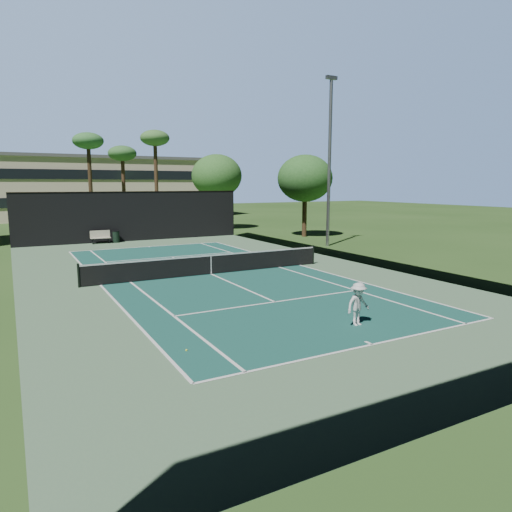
{
  "coord_description": "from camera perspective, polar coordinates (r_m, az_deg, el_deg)",
  "views": [
    {
      "loc": [
        -8.95,
        -21.34,
        4.59
      ],
      "look_at": [
        1.0,
        -3.0,
        1.3
      ],
      "focal_mm": 32.0,
      "sensor_mm": 36.0,
      "label": 1
    }
  ],
  "objects": [
    {
      "name": "ground",
      "position": [
        23.59,
        -5.62,
        -2.3
      ],
      "size": [
        160.0,
        160.0,
        0.0
      ],
      "primitive_type": "plane",
      "color": "#2A4D1D",
      "rests_on": "ground"
    },
    {
      "name": "apron_slab",
      "position": [
        23.59,
        -5.62,
        -2.29
      ],
      "size": [
        18.0,
        32.0,
        0.01
      ],
      "primitive_type": "cube",
      "color": "#547856",
      "rests_on": "ground"
    },
    {
      "name": "court_surface",
      "position": [
        23.58,
        -5.62,
        -2.27
      ],
      "size": [
        10.97,
        23.77,
        0.01
      ],
      "primitive_type": "cube",
      "color": "#195147",
      "rests_on": "ground"
    },
    {
      "name": "court_lines",
      "position": [
        23.58,
        -5.62,
        -2.26
      ],
      "size": [
        11.07,
        23.87,
        0.01
      ],
      "color": "white",
      "rests_on": "ground"
    },
    {
      "name": "tennis_net",
      "position": [
        23.49,
        -5.64,
        -0.97
      ],
      "size": [
        12.9,
        0.1,
        1.1
      ],
      "color": "black",
      "rests_on": "ground"
    },
    {
      "name": "fence",
      "position": [
        23.34,
        -5.76,
        2.56
      ],
      "size": [
        18.04,
        32.05,
        4.03
      ],
      "color": "black",
      "rests_on": "ground"
    },
    {
      "name": "player",
      "position": [
        15.33,
        12.66,
        -5.89
      ],
      "size": [
        0.97,
        0.61,
        1.44
      ],
      "primitive_type": "imported",
      "rotation": [
        0.0,
        0.0,
        0.09
      ],
      "color": "silver",
      "rests_on": "ground"
    },
    {
      "name": "tennis_ball_a",
      "position": [
        13.05,
        -8.69,
        -11.57
      ],
      "size": [
        0.06,
        0.06,
        0.06
      ],
      "primitive_type": "sphere",
      "color": "#DCEF36",
      "rests_on": "ground"
    },
    {
      "name": "tennis_ball_b",
      "position": [
        26.69,
        -15.34,
        -1.18
      ],
      "size": [
        0.08,
        0.08,
        0.08
      ],
      "primitive_type": "sphere",
      "color": "gold",
      "rests_on": "ground"
    },
    {
      "name": "tennis_ball_c",
      "position": [
        26.47,
        -3.73,
        -0.98
      ],
      "size": [
        0.06,
        0.06,
        0.06
      ],
      "primitive_type": "sphere",
      "color": "#B8D12F",
      "rests_on": "ground"
    },
    {
      "name": "tennis_ball_d",
      "position": [
        27.46,
        -14.65,
        -0.88
      ],
      "size": [
        0.07,
        0.07,
        0.07
      ],
      "primitive_type": "sphere",
      "color": "#C2E433",
      "rests_on": "ground"
    },
    {
      "name": "park_bench",
      "position": [
        37.61,
        -18.88,
        2.3
      ],
      "size": [
        1.5,
        0.45,
        1.02
      ],
      "color": "beige",
      "rests_on": "ground"
    },
    {
      "name": "trash_bin",
      "position": [
        37.86,
        -17.1,
        2.33
      ],
      "size": [
        0.56,
        0.56,
        0.95
      ],
      "color": "black",
      "rests_on": "ground"
    },
    {
      "name": "palm_a",
      "position": [
        46.01,
        -20.23,
        12.91
      ],
      "size": [
        2.8,
        2.8,
        9.32
      ],
      "color": "#412E1C",
      "rests_on": "ground"
    },
    {
      "name": "palm_b",
      "position": [
        48.56,
        -16.36,
        11.87
      ],
      "size": [
        2.8,
        2.8,
        8.42
      ],
      "color": "#4D3221",
      "rests_on": "ground"
    },
    {
      "name": "palm_c",
      "position": [
        46.36,
        -12.51,
        13.72
      ],
      "size": [
        2.8,
        2.8,
        9.77
      ],
      "color": "#4C3320",
      "rests_on": "ground"
    },
    {
      "name": "decid_tree_a",
      "position": [
        47.31,
        -4.93,
        9.93
      ],
      "size": [
        5.12,
        5.12,
        7.62
      ],
      "color": "#4B3620",
      "rests_on": "ground"
    },
    {
      "name": "decid_tree_b",
      "position": [
        40.47,
        6.15,
        9.6
      ],
      "size": [
        4.8,
        4.8,
        7.14
      ],
      "color": "#4F3622",
      "rests_on": "ground"
    },
    {
      "name": "campus_building",
      "position": [
        67.91,
        -21.12,
        8.04
      ],
      "size": [
        40.5,
        12.5,
        8.3
      ],
      "color": "beige",
      "rests_on": "ground"
    },
    {
      "name": "light_pole",
      "position": [
        34.49,
        9.17,
        11.95
      ],
      "size": [
        0.9,
        0.25,
        12.22
      ],
      "color": "#94979C",
      "rests_on": "ground"
    }
  ]
}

